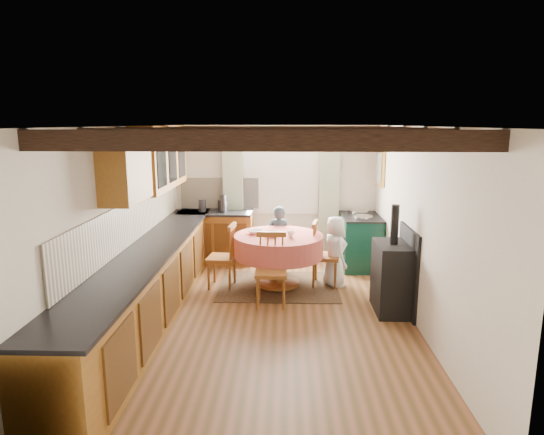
{
  "coord_description": "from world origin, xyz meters",
  "views": [
    {
      "loc": [
        0.19,
        -5.51,
        2.44
      ],
      "look_at": [
        0.0,
        0.8,
        1.15
      ],
      "focal_mm": 30.69,
      "sensor_mm": 36.0,
      "label": 1
    }
  ],
  "objects_px": {
    "aga_range": "(360,241)",
    "dining_table": "(279,261)",
    "chair_near": "(271,270)",
    "child_right": "(335,252)",
    "cast_iron_stove": "(393,259)",
    "chair_right": "(326,254)",
    "child_far": "(279,239)",
    "cup": "(291,234)",
    "chair_left": "(221,256)"
  },
  "relations": [
    {
      "from": "aga_range",
      "to": "dining_table",
      "type": "bearing_deg",
      "value": -143.02
    },
    {
      "from": "chair_near",
      "to": "child_right",
      "type": "height_order",
      "value": "child_right"
    },
    {
      "from": "aga_range",
      "to": "child_right",
      "type": "xyz_separation_m",
      "value": [
        -0.54,
        -0.98,
        0.08
      ]
    },
    {
      "from": "dining_table",
      "to": "child_right",
      "type": "height_order",
      "value": "child_right"
    },
    {
      "from": "child_right",
      "to": "cast_iron_stove",
      "type": "bearing_deg",
      "value": -163.58
    },
    {
      "from": "chair_near",
      "to": "chair_right",
      "type": "distance_m",
      "value": 1.15
    },
    {
      "from": "dining_table",
      "to": "child_far",
      "type": "relative_size",
      "value": 1.19
    },
    {
      "from": "child_right",
      "to": "cup",
      "type": "relative_size",
      "value": 10.3
    },
    {
      "from": "cast_iron_stove",
      "to": "cup",
      "type": "relative_size",
      "value": 13.6
    },
    {
      "from": "aga_range",
      "to": "child_far",
      "type": "xyz_separation_m",
      "value": [
        -1.39,
        -0.33,
        0.1
      ]
    },
    {
      "from": "chair_right",
      "to": "child_right",
      "type": "height_order",
      "value": "child_right"
    },
    {
      "from": "aga_range",
      "to": "chair_right",
      "type": "bearing_deg",
      "value": -124.66
    },
    {
      "from": "chair_near",
      "to": "cup",
      "type": "distance_m",
      "value": 0.74
    },
    {
      "from": "chair_right",
      "to": "child_far",
      "type": "distance_m",
      "value": 0.97
    },
    {
      "from": "dining_table",
      "to": "child_right",
      "type": "distance_m",
      "value": 0.86
    },
    {
      "from": "aga_range",
      "to": "child_far",
      "type": "height_order",
      "value": "child_far"
    },
    {
      "from": "child_far",
      "to": "child_right",
      "type": "bearing_deg",
      "value": 144.49
    },
    {
      "from": "child_right",
      "to": "dining_table",
      "type": "bearing_deg",
      "value": 76.13
    },
    {
      "from": "child_far",
      "to": "dining_table",
      "type": "bearing_deg",
      "value": 92.71
    },
    {
      "from": "chair_right",
      "to": "child_right",
      "type": "relative_size",
      "value": 0.92
    },
    {
      "from": "chair_left",
      "to": "dining_table",
      "type": "bearing_deg",
      "value": 98.59
    },
    {
      "from": "chair_near",
      "to": "chair_left",
      "type": "height_order",
      "value": "chair_near"
    },
    {
      "from": "dining_table",
      "to": "chair_right",
      "type": "height_order",
      "value": "chair_right"
    },
    {
      "from": "aga_range",
      "to": "child_far",
      "type": "relative_size",
      "value": 0.89
    },
    {
      "from": "chair_right",
      "to": "child_far",
      "type": "relative_size",
      "value": 0.89
    },
    {
      "from": "child_right",
      "to": "chair_right",
      "type": "bearing_deg",
      "value": 66.24
    },
    {
      "from": "dining_table",
      "to": "child_right",
      "type": "xyz_separation_m",
      "value": [
        0.85,
        0.06,
        0.14
      ]
    },
    {
      "from": "cast_iron_stove",
      "to": "chair_right",
      "type": "bearing_deg",
      "value": 128.98
    },
    {
      "from": "chair_left",
      "to": "cast_iron_stove",
      "type": "relative_size",
      "value": 0.69
    },
    {
      "from": "child_far",
      "to": "child_right",
      "type": "relative_size",
      "value": 1.03
    },
    {
      "from": "aga_range",
      "to": "cast_iron_stove",
      "type": "bearing_deg",
      "value": -86.74
    },
    {
      "from": "chair_near",
      "to": "cup",
      "type": "height_order",
      "value": "chair_near"
    },
    {
      "from": "child_right",
      "to": "aga_range",
      "type": "bearing_deg",
      "value": -46.46
    },
    {
      "from": "chair_near",
      "to": "chair_right",
      "type": "height_order",
      "value": "same"
    },
    {
      "from": "chair_left",
      "to": "chair_right",
      "type": "relative_size",
      "value": 0.98
    },
    {
      "from": "aga_range",
      "to": "child_right",
      "type": "relative_size",
      "value": 0.92
    },
    {
      "from": "dining_table",
      "to": "chair_near",
      "type": "distance_m",
      "value": 0.76
    },
    {
      "from": "dining_table",
      "to": "chair_near",
      "type": "height_order",
      "value": "chair_near"
    },
    {
      "from": "chair_near",
      "to": "child_right",
      "type": "distance_m",
      "value": 1.23
    },
    {
      "from": "chair_near",
      "to": "cup",
      "type": "bearing_deg",
      "value": 65.61
    },
    {
      "from": "dining_table",
      "to": "chair_near",
      "type": "relative_size",
      "value": 1.34
    },
    {
      "from": "chair_left",
      "to": "cup",
      "type": "xyz_separation_m",
      "value": [
        1.03,
        -0.12,
        0.36
      ]
    },
    {
      "from": "aga_range",
      "to": "child_right",
      "type": "bearing_deg",
      "value": -118.63
    },
    {
      "from": "chair_near",
      "to": "chair_left",
      "type": "relative_size",
      "value": 1.02
    },
    {
      "from": "chair_left",
      "to": "child_right",
      "type": "bearing_deg",
      "value": 99.28
    },
    {
      "from": "cup",
      "to": "dining_table",
      "type": "bearing_deg",
      "value": 138.9
    },
    {
      "from": "chair_near",
      "to": "cast_iron_stove",
      "type": "distance_m",
      "value": 1.6
    },
    {
      "from": "dining_table",
      "to": "chair_near",
      "type": "xyz_separation_m",
      "value": [
        -0.09,
        -0.75,
        0.1
      ]
    },
    {
      "from": "chair_left",
      "to": "chair_right",
      "type": "xyz_separation_m",
      "value": [
        1.57,
        0.11,
        0.01
      ]
    },
    {
      "from": "child_far",
      "to": "chair_right",
      "type": "bearing_deg",
      "value": 140.36
    }
  ]
}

